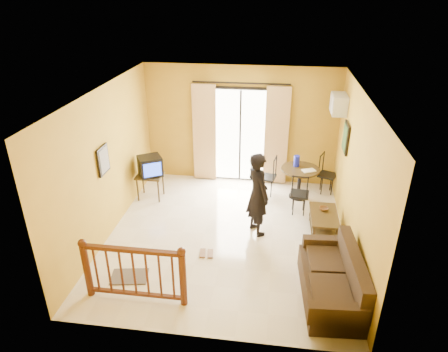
# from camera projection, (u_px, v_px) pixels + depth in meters

# --- Properties ---
(ground) EXTENTS (5.00, 5.00, 0.00)m
(ground) POSITION_uv_depth(u_px,v_px,m) (226.00, 235.00, 7.76)
(ground) COLOR beige
(ground) RESTS_ON ground
(room_shell) EXTENTS (5.00, 5.00, 5.00)m
(room_shell) POSITION_uv_depth(u_px,v_px,m) (227.00, 155.00, 7.01)
(room_shell) COLOR white
(room_shell) RESTS_ON ground
(balcony_door) EXTENTS (2.25, 0.14, 2.46)m
(balcony_door) POSITION_uv_depth(u_px,v_px,m) (240.00, 135.00, 9.40)
(balcony_door) COLOR black
(balcony_door) RESTS_ON ground
(tv_table) EXTENTS (0.57, 0.48, 0.57)m
(tv_table) POSITION_uv_depth(u_px,v_px,m) (150.00, 178.00, 8.91)
(tv_table) COLOR black
(tv_table) RESTS_ON ground
(television) EXTENTS (0.64, 0.62, 0.44)m
(television) POSITION_uv_depth(u_px,v_px,m) (150.00, 166.00, 8.77)
(television) COLOR black
(television) RESTS_ON tv_table
(picture_left) EXTENTS (0.05, 0.42, 0.52)m
(picture_left) POSITION_uv_depth(u_px,v_px,m) (103.00, 160.00, 7.17)
(picture_left) COLOR black
(picture_left) RESTS_ON room_shell
(dining_table) EXTENTS (0.85, 0.85, 0.71)m
(dining_table) POSITION_uv_depth(u_px,v_px,m) (300.00, 175.00, 8.91)
(dining_table) COLOR black
(dining_table) RESTS_ON ground
(water_jug) EXTENTS (0.13, 0.13, 0.25)m
(water_jug) POSITION_uv_depth(u_px,v_px,m) (297.00, 161.00, 8.91)
(water_jug) COLOR #131BBA
(water_jug) RESTS_ON dining_table
(serving_tray) EXTENTS (0.33, 0.28, 0.02)m
(serving_tray) POSITION_uv_depth(u_px,v_px,m) (309.00, 170.00, 8.73)
(serving_tray) COLOR beige
(serving_tray) RESTS_ON dining_table
(dining_chairs) EXTENTS (1.86, 1.50, 0.95)m
(dining_chairs) POSITION_uv_depth(u_px,v_px,m) (296.00, 199.00, 9.03)
(dining_chairs) COLOR black
(dining_chairs) RESTS_ON ground
(air_conditioner) EXTENTS (0.31, 0.60, 0.40)m
(air_conditioner) POSITION_uv_depth(u_px,v_px,m) (339.00, 104.00, 8.29)
(air_conditioner) COLOR silver
(air_conditioner) RESTS_ON room_shell
(botanical_print) EXTENTS (0.05, 0.50, 0.60)m
(botanical_print) POSITION_uv_depth(u_px,v_px,m) (346.00, 138.00, 7.92)
(botanical_print) COLOR black
(botanical_print) RESTS_ON room_shell
(coffee_table) EXTENTS (0.52, 0.93, 0.41)m
(coffee_table) POSITION_uv_depth(u_px,v_px,m) (323.00, 220.00, 7.73)
(coffee_table) COLOR black
(coffee_table) RESTS_ON ground
(bowl) EXTENTS (0.21, 0.21, 0.06)m
(bowl) POSITION_uv_depth(u_px,v_px,m) (324.00, 209.00, 7.80)
(bowl) COLOR brown
(bowl) RESTS_ON coffee_table
(sofa) EXTENTS (0.92, 1.79, 0.83)m
(sofa) POSITION_uv_depth(u_px,v_px,m) (334.00, 282.00, 6.09)
(sofa) COLOR #2F2012
(sofa) RESTS_ON ground
(standing_person) EXTENTS (0.67, 0.73, 1.67)m
(standing_person) POSITION_uv_depth(u_px,v_px,m) (258.00, 194.00, 7.52)
(standing_person) COLOR black
(standing_person) RESTS_ON ground
(stair_balustrade) EXTENTS (1.63, 0.13, 1.04)m
(stair_balustrade) POSITION_uv_depth(u_px,v_px,m) (134.00, 270.00, 5.96)
(stair_balustrade) COLOR #471E0F
(stair_balustrade) RESTS_ON ground
(doormat) EXTENTS (0.66, 0.49, 0.02)m
(doormat) POSITION_uv_depth(u_px,v_px,m) (129.00, 276.00, 6.65)
(doormat) COLOR #514841
(doormat) RESTS_ON ground
(sandals) EXTENTS (0.28, 0.26, 0.03)m
(sandals) POSITION_uv_depth(u_px,v_px,m) (206.00, 253.00, 7.21)
(sandals) COLOR brown
(sandals) RESTS_ON ground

